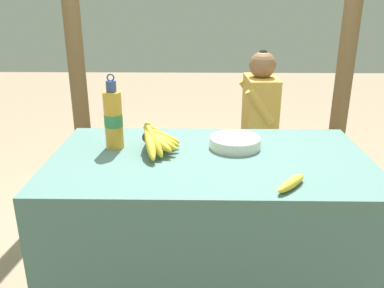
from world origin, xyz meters
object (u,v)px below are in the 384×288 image
at_px(water_bottle, 113,119).
at_px(seated_vendor, 253,116).
at_px(banana_bunch_ripe, 155,137).
at_px(banana_bunch_green, 150,132).
at_px(loose_banana_front, 291,183).
at_px(wooden_bench, 210,148).
at_px(serving_bowl, 235,142).

bearing_deg(water_bottle, seated_vendor, 52.68).
relative_size(banana_bunch_ripe, water_bottle, 1.01).
distance_m(banana_bunch_ripe, banana_bunch_green, 1.12).
xyz_separation_m(water_bottle, loose_banana_front, (0.71, -0.40, -0.12)).
relative_size(loose_banana_front, banana_bunch_green, 0.59).
height_order(wooden_bench, seated_vendor, seated_vendor).
relative_size(water_bottle, loose_banana_front, 2.12).
height_order(banana_bunch_ripe, water_bottle, water_bottle).
distance_m(serving_bowl, seated_vendor, 1.00).
xyz_separation_m(serving_bowl, loose_banana_front, (0.17, -0.41, -0.01)).
bearing_deg(wooden_bench, serving_bowl, -85.26).
bearing_deg(loose_banana_front, wooden_bench, 100.05).
bearing_deg(banana_bunch_ripe, water_bottle, 165.06).
bearing_deg(wooden_bench, banana_bunch_ripe, -104.23).
height_order(serving_bowl, seated_vendor, seated_vendor).
height_order(banana_bunch_ripe, banana_bunch_green, banana_bunch_ripe).
bearing_deg(loose_banana_front, banana_bunch_green, 115.72).
relative_size(wooden_bench, seated_vendor, 1.61).
bearing_deg(banana_bunch_green, loose_banana_front, -64.28).
bearing_deg(banana_bunch_ripe, banana_bunch_green, 98.50).
xyz_separation_m(water_bottle, banana_bunch_green, (0.03, 1.01, -0.40)).
height_order(water_bottle, loose_banana_front, water_bottle).
relative_size(serving_bowl, banana_bunch_green, 0.86).
distance_m(banana_bunch_ripe, loose_banana_front, 0.63).
bearing_deg(loose_banana_front, banana_bunch_ripe, 146.22).
height_order(banana_bunch_ripe, wooden_bench, banana_bunch_ripe).
bearing_deg(serving_bowl, loose_banana_front, -67.71).
relative_size(water_bottle, seated_vendor, 0.32).
xyz_separation_m(serving_bowl, wooden_bench, (-0.08, 1.00, -0.41)).
distance_m(water_bottle, loose_banana_front, 0.82).
bearing_deg(wooden_bench, seated_vendor, -6.67).
relative_size(serving_bowl, wooden_bench, 0.14).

